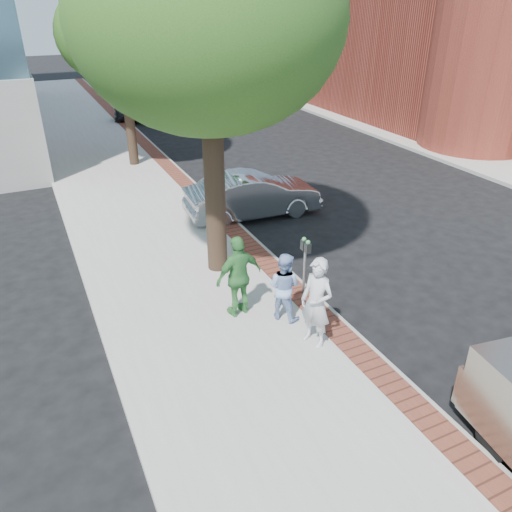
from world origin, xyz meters
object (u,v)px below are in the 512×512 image
person_gray (316,303)px  person_officer (284,286)px  person_green (239,276)px  bg_car (148,110)px  sedan_silver (253,195)px  parking_meter (305,255)px

person_gray → person_officer: (-0.15, 1.12, -0.19)m
person_gray → person_officer: size_ratio=1.23×
person_officer → person_green: size_ratio=0.83×
person_green → bg_car: person_green is taller
sedan_silver → bg_car: bearing=1.9°
parking_meter → sedan_silver: bearing=78.6°
bg_car → sedan_silver: bearing=-173.5°
bg_car → person_officer: bearing=-178.5°
bg_car → parking_meter: bearing=-176.1°
parking_meter → person_gray: (-0.80, -1.81, -0.07)m
parking_meter → bg_car: bearing=86.0°
sedan_silver → parking_meter: bearing=172.0°
person_gray → bg_car: bearing=153.1°
person_gray → person_green: person_gray is taller
sedan_silver → bg_car: size_ratio=1.16×
person_green → bg_car: (3.21, 20.65, -0.46)m
person_green → sedan_silver: 6.04m
person_officer → sedan_silver: bearing=-55.4°
person_gray → sedan_silver: size_ratio=0.44×
person_gray → sedan_silver: 7.26m
parking_meter → person_green: bearing=-175.8°
parking_meter → sedan_silver: parking_meter is taller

